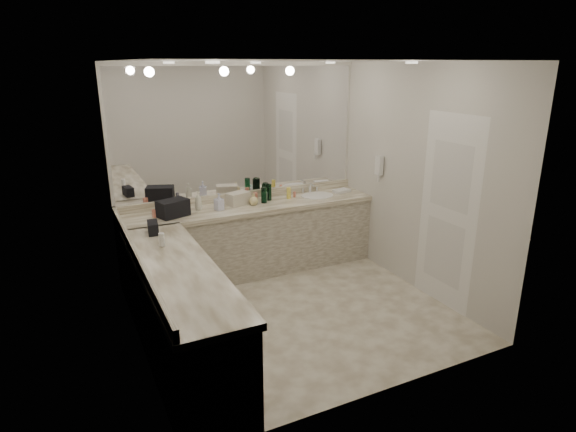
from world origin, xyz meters
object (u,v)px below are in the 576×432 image
sink (317,196)px  soap_bottle_b (219,202)px  wall_phone (379,165)px  soap_bottle_a (198,201)px  cream_cosmetic_case (238,198)px  hand_towel (342,191)px  black_toiletry_bag (173,208)px  soap_bottle_c (254,199)px

sink → soap_bottle_b: bearing=-178.2°
wall_phone → soap_bottle_a: bearing=165.5°
soap_bottle_a → soap_bottle_b: 0.25m
cream_cosmetic_case → wall_phone: bearing=-37.4°
sink → hand_towel: bearing=2.7°
cream_cosmetic_case → soap_bottle_b: 0.31m
sink → black_toiletry_bag: black_toiletry_bag is taller
cream_cosmetic_case → soap_bottle_b: bearing=-175.4°
sink → hand_towel: (0.39, 0.02, 0.02)m
black_toiletry_bag → soap_bottle_a: 0.36m
wall_phone → hand_towel: bearing=112.4°
sink → soap_bottle_a: bearing=177.5°
cream_cosmetic_case → sink: bearing=-22.6°
black_toiletry_bag → cream_cosmetic_case: bearing=9.3°
hand_towel → sink: bearing=-177.3°
soap_bottle_a → soap_bottle_c: soap_bottle_a is taller
soap_bottle_a → soap_bottle_b: size_ratio=1.10×
wall_phone → hand_towel: size_ratio=1.09×
wall_phone → soap_bottle_b: (-1.98, 0.46, -0.35)m
wall_phone → soap_bottle_a: wall_phone is taller
black_toiletry_bag → soap_bottle_b: size_ratio=1.65×
soap_bottle_a → soap_bottle_c: size_ratio=1.55×
wall_phone → cream_cosmetic_case: wall_phone is taller
soap_bottle_c → black_toiletry_bag: bearing=-178.1°
cream_cosmetic_case → soap_bottle_c: (0.17, -0.10, -0.01)m
sink → soap_bottle_c: bearing=-178.4°
soap_bottle_b → soap_bottle_a: bearing=152.8°
black_toiletry_bag → cream_cosmetic_case: size_ratio=1.22×
sink → hand_towel: hand_towel is taller
sink → cream_cosmetic_case: (-1.09, 0.08, 0.08)m
black_toiletry_bag → soap_bottle_a: bearing=21.3°
cream_cosmetic_case → soap_bottle_a: size_ratio=1.22×
soap_bottle_c → soap_bottle_b: bearing=-177.8°
soap_bottle_b → soap_bottle_c: bearing=2.2°
sink → hand_towel: 0.39m
sink → soap_bottle_c: size_ratio=3.02×
wall_phone → soap_bottle_c: wall_phone is taller
sink → black_toiletry_bag: 1.93m
cream_cosmetic_case → soap_bottle_c: cream_cosmetic_case is taller
soap_bottle_b → soap_bottle_c: size_ratio=1.40×
black_toiletry_bag → soap_bottle_c: black_toiletry_bag is taller
soap_bottle_b → black_toiletry_bag: bearing=-178.3°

